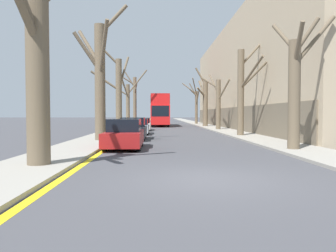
# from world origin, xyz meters

# --- Properties ---
(ground_plane) EXTENTS (300.00, 300.00, 0.00)m
(ground_plane) POSITION_xyz_m (0.00, 0.00, 0.00)
(ground_plane) COLOR #424247
(sidewalk_left) EXTENTS (2.64, 120.00, 0.12)m
(sidewalk_left) POSITION_xyz_m (-5.37, 50.00, 0.06)
(sidewalk_left) COLOR gray
(sidewalk_left) RESTS_ON ground
(sidewalk_right) EXTENTS (2.64, 120.00, 0.12)m
(sidewalk_right) POSITION_xyz_m (5.37, 50.00, 0.06)
(sidewalk_right) COLOR gray
(sidewalk_right) RESTS_ON ground
(building_facade_right) EXTENTS (10.08, 46.96, 12.15)m
(building_facade_right) POSITION_xyz_m (11.67, 30.57, 6.07)
(building_facade_right) COLOR tan
(building_facade_right) RESTS_ON ground
(kerb_line_stripe) EXTENTS (0.24, 120.00, 0.01)m
(kerb_line_stripe) POSITION_xyz_m (-3.87, 50.00, 0.00)
(kerb_line_stripe) COLOR yellow
(kerb_line_stripe) RESTS_ON ground
(street_tree_left_0) EXTENTS (3.15, 3.96, 8.11)m
(street_tree_left_0) POSITION_xyz_m (-5.13, 1.89, 3.47)
(street_tree_left_0) COLOR brown
(street_tree_left_0) RESTS_ON ground
(street_tree_left_1) EXTENTS (3.41, 3.48, 8.56)m
(street_tree_left_1) POSITION_xyz_m (-4.91, 11.82, 4.02)
(street_tree_left_1) COLOR brown
(street_tree_left_1) RESTS_ON ground
(street_tree_left_2) EXTENTS (3.36, 2.20, 7.80)m
(street_tree_left_2) POSITION_xyz_m (-4.99, 21.69, 3.68)
(street_tree_left_2) COLOR brown
(street_tree_left_2) RESTS_ON ground
(street_tree_left_3) EXTENTS (4.91, 2.53, 7.08)m
(street_tree_left_3) POSITION_xyz_m (-5.03, 31.14, 3.22)
(street_tree_left_3) COLOR brown
(street_tree_left_3) RESTS_ON ground
(street_tree_left_4) EXTENTS (3.28, 1.92, 8.14)m
(street_tree_left_4) POSITION_xyz_m (-4.99, 41.66, 4.02)
(street_tree_left_4) COLOR brown
(street_tree_left_4) RESTS_ON ground
(street_tree_right_0) EXTENTS (2.77, 2.75, 6.39)m
(street_tree_right_0) POSITION_xyz_m (5.02, 6.35, 3.02)
(street_tree_right_0) COLOR brown
(street_tree_right_0) RESTS_ON ground
(street_tree_right_1) EXTENTS (2.26, 4.22, 7.41)m
(street_tree_right_1) POSITION_xyz_m (5.04, 16.04, 3.57)
(street_tree_right_1) COLOR brown
(street_tree_right_1) RESTS_ON ground
(street_tree_right_2) EXTENTS (2.68, 4.44, 6.18)m
(street_tree_right_2) POSITION_xyz_m (4.99, 25.88, 3.00)
(street_tree_right_2) COLOR brown
(street_tree_right_2) RESTS_ON ground
(street_tree_right_3) EXTENTS (1.71, 3.65, 7.87)m
(street_tree_right_3) POSITION_xyz_m (4.87, 34.86, 3.39)
(street_tree_right_3) COLOR brown
(street_tree_right_3) RESTS_ON ground
(street_tree_right_4) EXTENTS (2.54, 3.56, 7.43)m
(street_tree_right_4) POSITION_xyz_m (4.81, 44.90, 3.40)
(street_tree_right_4) COLOR brown
(street_tree_right_4) RESTS_ON ground
(double_decker_bus) EXTENTS (2.49, 11.12, 4.33)m
(double_decker_bus) POSITION_xyz_m (-1.06, 38.16, 2.45)
(double_decker_bus) COLOR red
(double_decker_bus) RESTS_ON ground
(parked_car_0) EXTENTS (1.79, 4.00, 1.48)m
(parked_car_0) POSITION_xyz_m (-3.00, 7.84, 0.69)
(parked_car_0) COLOR maroon
(parked_car_0) RESTS_ON ground
(parked_car_1) EXTENTS (1.73, 4.05, 1.48)m
(parked_car_1) POSITION_xyz_m (-3.00, 13.52, 0.69)
(parked_car_1) COLOR black
(parked_car_1) RESTS_ON ground
(parked_car_2) EXTENTS (1.77, 4.32, 1.31)m
(parked_car_2) POSITION_xyz_m (-3.00, 19.38, 0.63)
(parked_car_2) COLOR #9EA3AD
(parked_car_2) RESTS_ON ground
(parked_car_3) EXTENTS (1.78, 4.24, 1.31)m
(parked_car_3) POSITION_xyz_m (-3.00, 25.74, 0.62)
(parked_car_3) COLOR silver
(parked_car_3) RESTS_ON ground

